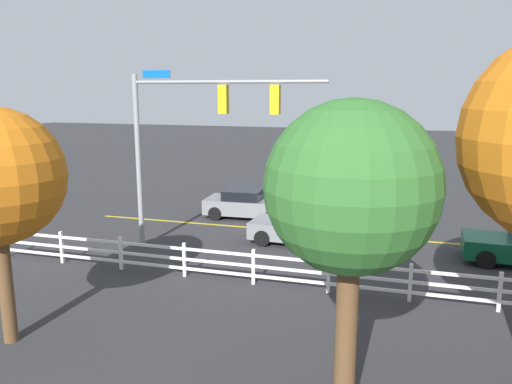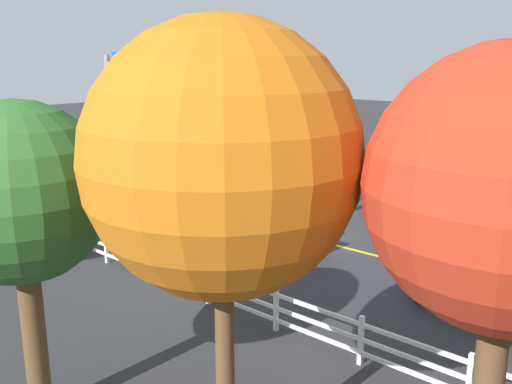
% 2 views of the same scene
% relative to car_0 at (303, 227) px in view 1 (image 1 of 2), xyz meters
% --- Properties ---
extents(ground_plane, '(120.00, 120.00, 0.00)m').
position_rel_car_0_xyz_m(ground_plane, '(0.11, -1.70, -0.71)').
color(ground_plane, '#2D2D30').
extents(lane_center_stripe, '(28.00, 0.16, 0.01)m').
position_rel_car_0_xyz_m(lane_center_stripe, '(-3.89, -1.70, -0.70)').
color(lane_center_stripe, gold).
rests_on(lane_center_stripe, ground_plane).
extents(signal_assembly, '(7.25, 0.38, 6.73)m').
position_rel_car_0_xyz_m(signal_assembly, '(3.75, 2.13, 4.04)').
color(signal_assembly, gray).
rests_on(signal_assembly, ground_plane).
extents(car_0, '(4.10, 2.09, 1.46)m').
position_rel_car_0_xyz_m(car_0, '(0.00, 0.00, 0.00)').
color(car_0, slate).
rests_on(car_0, ground_plane).
extents(car_3, '(4.06, 2.14, 1.37)m').
position_rel_car_0_xyz_m(car_3, '(3.41, -3.43, -0.04)').
color(car_3, slate).
rests_on(car_3, ground_plane).
extents(white_rail_fence, '(26.10, 0.10, 1.15)m').
position_rel_car_0_xyz_m(white_rail_fence, '(-2.89, 4.64, -0.10)').
color(white_rail_fence, white).
rests_on(white_rail_fence, ground_plane).
extents(tree_2, '(3.17, 3.17, 5.92)m').
position_rel_car_0_xyz_m(tree_2, '(-2.81, 10.11, 3.58)').
color(tree_2, brown).
rests_on(tree_2, ground_plane).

